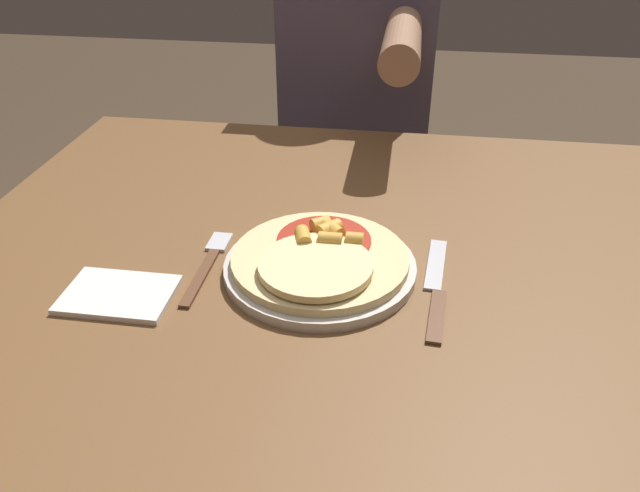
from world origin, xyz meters
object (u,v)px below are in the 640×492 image
Objects in this scene: pizza at (320,257)px; fork at (209,262)px; dining_table at (353,319)px; plate at (320,267)px; person_diner at (358,103)px; knife at (436,289)px.

pizza is 1.33× the size of fork.
dining_table is 0.14m from pizza.
plate is 0.75m from person_diner.
fork is at bearing -99.80° from person_diner.
plate is 1.14× the size of knife.
person_diner is (-0.02, 0.76, -0.05)m from pizza.
person_diner is (0.13, 0.76, -0.03)m from fork.
plate is (-0.04, -0.04, 0.11)m from dining_table.
fork is (-0.15, 0.00, -0.02)m from pizza.
dining_table is at bearing 43.33° from pizza.
dining_table is 0.72m from person_diner.
person_diner is at bearing 91.61° from pizza.
pizza is at bearing 173.60° from knife.
fork and knife have the same top height.
pizza is 0.19× the size of person_diner.
pizza reaches higher than fork.
knife is at bearing -7.73° from plate.
dining_table is 5.23× the size of knife.
pizza reaches higher than plate.
person_diner is (-0.02, 0.75, -0.04)m from plate.
pizza is 0.76m from person_diner.
pizza is 0.15m from fork.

